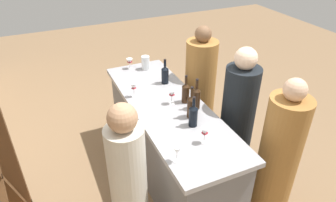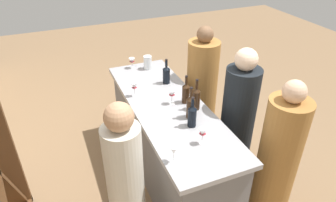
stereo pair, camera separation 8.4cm
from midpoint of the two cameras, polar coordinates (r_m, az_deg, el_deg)
The scene contains 17 objects.
ground_plane at distance 3.77m, azimuth -0.65°, elevation -13.06°, with size 12.00×12.00×0.00m, color #846647.
bar_counter at distance 3.45m, azimuth -0.70°, elevation -7.39°, with size 2.21×0.73×0.95m.
wine_bottle_leftmost_near_black at distance 2.82m, azimuth 3.86°, elevation -2.61°, with size 0.08×0.08×0.31m.
wine_bottle_second_left_amber_brown at distance 2.93m, azimuth 3.54°, elevation -0.90°, with size 0.08×0.08×0.33m.
wine_bottle_center_amber_brown at distance 3.07m, azimuth 4.50°, elevation 0.65°, with size 0.08×0.08×0.33m.
wine_bottle_second_right_amber_brown at distance 3.17m, azimuth 2.54°, elevation 1.65°, with size 0.08×0.08×0.31m.
wine_bottle_rightmost_near_black at distance 3.54m, azimuth -1.24°, elevation 4.99°, with size 0.08×0.08×0.30m.
wine_glass_near_left at distance 3.15m, azimuth -0.05°, elevation 1.23°, with size 0.07×0.07×0.16m.
wine_glass_near_center at distance 2.63m, azimuth 5.92°, elevation -5.88°, with size 0.07×0.07×0.16m.
wine_glass_near_right at distance 3.94m, azimuth -7.75°, elevation 7.26°, with size 0.08×0.08×0.14m.
wine_glass_far_left at distance 3.29m, azimuth -7.12°, elevation 2.52°, with size 0.06×0.06×0.16m.
wine_glass_far_center at distance 2.43m, azimuth 0.69°, elevation -9.23°, with size 0.07×0.07×0.15m.
water_pitcher at distance 3.91m, azimuth -4.81°, elevation 7.09°, with size 0.10×0.10×0.17m.
person_left_guest at distance 3.34m, azimuth 11.93°, elevation -4.03°, with size 0.42×0.42×1.59m.
person_center_guest at distance 3.87m, azimuth 5.28°, elevation 1.67°, with size 0.49×0.49×1.58m.
person_right_guest at distance 3.08m, azimuth 19.08°, elevation -9.82°, with size 0.47×0.47×1.52m.
person_server_behind at distance 2.69m, azimuth -8.25°, elevation -15.04°, with size 0.35×0.35×1.49m.
Camera 1 is at (-2.45, 1.10, 2.64)m, focal length 32.82 mm.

